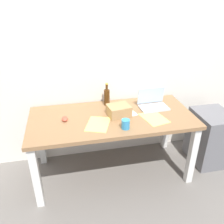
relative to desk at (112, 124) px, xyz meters
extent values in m
plane|color=slate|center=(0.00, 0.00, -0.65)|extent=(8.00, 8.00, 0.00)
cube|color=silver|center=(0.00, 0.46, 0.65)|extent=(5.20, 0.08, 2.60)
cube|color=olive|center=(0.00, 0.00, 0.07)|extent=(1.72, 0.80, 0.04)
cube|color=silver|center=(-0.80, -0.34, -0.30)|extent=(0.07, 0.07, 0.70)
cube|color=silver|center=(0.80, -0.34, -0.30)|extent=(0.07, 0.07, 0.70)
cube|color=silver|center=(-0.80, 0.34, -0.30)|extent=(0.07, 0.07, 0.70)
cube|color=silver|center=(0.80, 0.34, -0.30)|extent=(0.07, 0.07, 0.70)
cube|color=silver|center=(0.50, 0.08, 0.10)|extent=(0.32, 0.21, 0.02)
cube|color=silver|center=(0.49, 0.18, 0.21)|extent=(0.31, 0.05, 0.19)
cylinder|color=#47280F|center=(0.00, 0.28, 0.19)|extent=(0.07, 0.07, 0.18)
cylinder|color=#47280F|center=(0.00, 0.28, 0.31)|extent=(0.03, 0.03, 0.07)
cylinder|color=gold|center=(0.00, 0.28, 0.35)|extent=(0.03, 0.03, 0.01)
ellipsoid|color=#D84C38|center=(-0.49, 0.02, 0.11)|extent=(0.07, 0.10, 0.03)
cube|color=tan|center=(0.07, 0.00, 0.15)|extent=(0.25, 0.22, 0.12)
cylinder|color=#338CC6|center=(0.08, -0.27, 0.14)|extent=(0.08, 0.08, 0.09)
cube|color=white|center=(0.14, 0.09, 0.10)|extent=(0.27, 0.34, 0.00)
cube|color=#F4E06B|center=(0.42, -0.13, 0.10)|extent=(0.27, 0.34, 0.00)
cube|color=#F4E06B|center=(-0.17, -0.14, 0.10)|extent=(0.30, 0.35, 0.00)
cube|color=slate|center=(1.21, -0.03, -0.32)|extent=(0.40, 0.48, 0.65)
camera|label=1|loc=(-0.45, -2.13, 1.28)|focal=37.73mm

